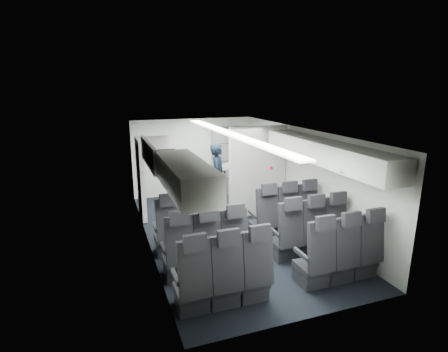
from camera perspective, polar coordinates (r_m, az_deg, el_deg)
cabin_shell at (r=7.15m, az=1.07°, el=-0.96°), size 3.41×6.01×2.16m
seat_row_front at (r=6.91m, az=2.61°, el=-7.85°), size 3.33×0.56×1.24m
seat_row_mid at (r=6.16m, az=5.80°, el=-10.84°), size 3.33×0.56×1.24m
seat_row_rear at (r=5.45m, az=9.95°, el=-14.57°), size 3.33×0.56×1.24m
overhead_bin_left_rear at (r=4.71m, az=-6.33°, el=-0.00°), size 0.53×1.80×0.40m
overhead_bin_left_front_open at (r=6.41m, az=-10.29°, el=2.62°), size 0.64×1.70×0.72m
overhead_bin_right_rear at (r=5.98m, az=20.78°, el=2.25°), size 0.53×1.80×0.40m
overhead_bin_right_front at (r=7.37m, az=12.07°, el=5.06°), size 0.53×1.70×0.40m
bulkhead_partition at (r=8.24m, az=5.50°, el=0.73°), size 1.40×0.15×2.13m
galley_unit at (r=9.99m, az=0.70°, el=2.51°), size 0.85×0.52×1.90m
boarding_door at (r=8.30m, az=-13.44°, el=-0.37°), size 0.12×1.27×1.86m
flight_attendant at (r=8.77m, az=-0.98°, el=-0.02°), size 0.60×0.71×1.66m
carry_on_bag at (r=6.39m, az=-9.68°, el=2.95°), size 0.44×0.31×0.26m
papers at (r=8.73m, az=0.30°, el=1.56°), size 0.21×0.07×0.15m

